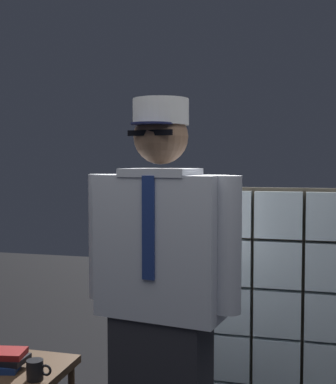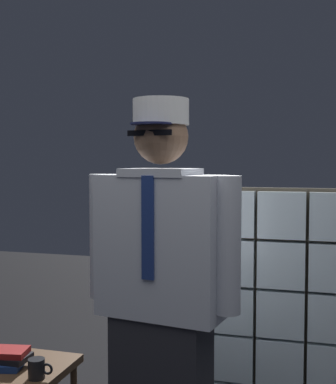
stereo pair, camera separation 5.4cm
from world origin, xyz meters
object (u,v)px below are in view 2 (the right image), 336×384
book_stack (4,358)px  coffee_mug (37,369)px  standing_person (161,299)px  side_table (14,381)px

book_stack → coffee_mug: bearing=-19.8°
standing_person → book_stack: (-0.84, 0.05, -0.38)m
side_table → book_stack: 0.13m
book_stack → standing_person: bearing=-3.7°
side_table → standing_person: bearing=-4.2°
book_stack → coffee_mug: coffee_mug is taller
standing_person → book_stack: standing_person is taller
side_table → coffee_mug: coffee_mug is taller
side_table → book_stack: book_stack is taller
standing_person → coffee_mug: size_ratio=14.64×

